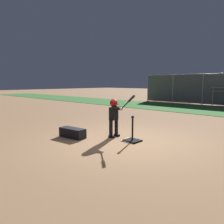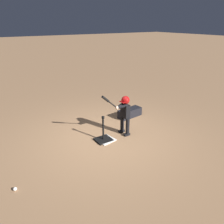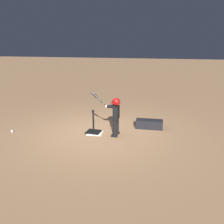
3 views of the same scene
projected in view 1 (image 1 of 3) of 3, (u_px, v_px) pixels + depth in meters
The scene contains 7 objects.
ground_plane at pixel (127, 141), 6.08m from camera, with size 90.00×90.00×0.00m, color #99704C.
grass_outfield_strip at pixel (224, 111), 12.26m from camera, with size 56.00×4.42×0.02m, color #33702D.
home_plate at pixel (131, 140), 6.09m from camera, with size 0.44×0.44×0.02m, color white.
batting_tee at pixel (132, 138), 6.03m from camera, with size 0.43×0.38×0.71m.
batter_child at pixel (114, 113), 6.42m from camera, with size 0.88×0.36×1.29m.
bleachers_center at pixel (177, 96), 19.75m from camera, with size 3.45×1.68×0.90m.
equipment_bag at pixel (73, 133), 6.46m from camera, with size 0.84×0.32×0.28m, color black.
Camera 1 is at (3.74, -4.61, 1.61)m, focal length 35.00 mm.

